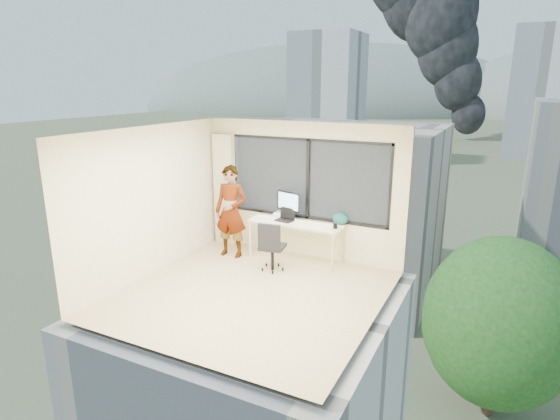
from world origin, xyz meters
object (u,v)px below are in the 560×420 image
Objects in this scene: desk at (295,241)px; laptop at (284,215)px; monitor at (289,205)px; chair at (272,245)px; handbag at (340,219)px; game_console at (283,215)px; person at (231,212)px.

laptop is at bearing -176.42° from desk.
desk is 0.70m from monitor.
handbag is (0.96, 0.88, 0.39)m from chair.
laptop is at bearing 86.66° from chair.
game_console is (-0.18, 0.09, -0.24)m from monitor.
monitor is at bearing 93.24° from laptop.
chair is 0.53× the size of person.
person is 1.04m from laptop.
desk is 0.68m from chair.
person is at bearing -139.05° from monitor.
person is 5.12× the size of laptop.
monitor reaches higher than desk.
person reaches higher than handbag.
monitor is at bearing 21.13° from person.
laptop is at bearing -60.08° from game_console.
laptop is 1.20× the size of handbag.
person is (-1.06, 0.30, 0.42)m from chair.
desk is 1.01× the size of person.
monitor is at bearing 84.41° from chair.
desk is 5.16× the size of laptop.
laptop reaches higher than chair.
person is at bearing -158.58° from handbag.
desk is 3.30× the size of monitor.
desk is 1.36m from person.
laptop is (-0.23, -0.01, 0.48)m from desk.
handbag is at bearing -3.60° from game_console.
game_console is 0.88× the size of laptop.
monitor is 0.23m from laptop.
desk is at bearing -18.88° from monitor.
chair is 1.35m from handbag.
person is 1.01m from game_console.
game_console is 0.31m from laptop.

